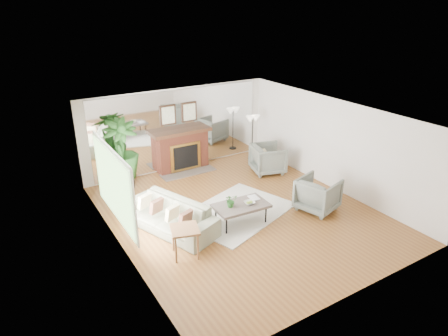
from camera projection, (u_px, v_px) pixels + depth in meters
ground at (241, 213)px, 9.91m from camera, size 7.00×7.00×0.00m
wall_left at (119, 197)px, 7.99m from camera, size 0.02×7.00×2.50m
wall_right at (333, 145)px, 10.86m from camera, size 0.02×7.00×2.50m
wall_back at (179, 129)px, 12.16m from camera, size 6.00×0.02×2.50m
mirror_panel at (179, 129)px, 12.15m from camera, size 5.40×0.04×2.40m
window_panel at (113, 185)px, 8.28m from camera, size 0.04×2.40×1.50m
fireplace at (183, 149)px, 12.21m from camera, size 1.85×0.83×2.05m
area_rug at (236, 212)px, 9.94m from camera, size 3.16×2.68×0.03m
coffee_table at (241, 206)px, 9.27m from camera, size 1.30×0.81×0.51m
sofa at (169, 216)px, 9.11m from camera, size 1.70×2.54×0.69m
armchair_back at (268, 159)px, 12.12m from camera, size 1.17×1.15×0.86m
armchair_front at (318, 194)px, 9.93m from camera, size 1.15×1.13×0.85m
side_table at (185, 233)px, 8.09m from camera, size 0.70×0.70×0.64m
potted_ficus at (121, 153)px, 10.85m from camera, size 1.07×1.07×1.97m
floor_lamp at (253, 122)px, 12.79m from camera, size 0.48×0.27×1.48m
tabletop_plant at (231, 201)px, 9.11m from camera, size 0.30×0.26×0.31m
fruit_bowl at (249, 203)px, 9.28m from camera, size 0.26×0.26×0.06m
book at (250, 199)px, 9.51m from camera, size 0.25×0.32×0.02m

